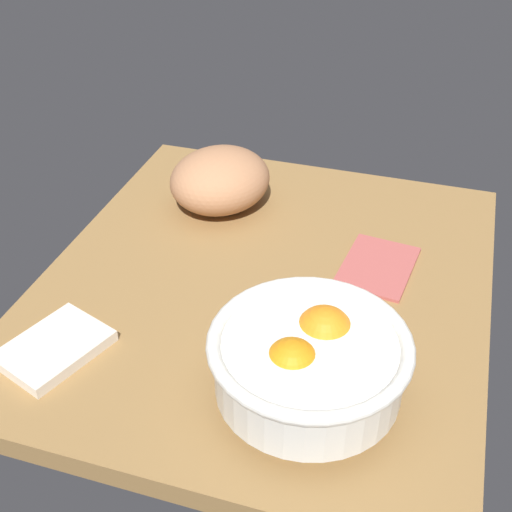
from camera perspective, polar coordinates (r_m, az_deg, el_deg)
ground_plane at (r=95.73cm, az=0.69°, el=-2.79°), size 69.58×61.27×3.00cm
fruit_bowl at (r=74.60cm, az=4.49°, el=-8.80°), size 22.27×22.27×10.32cm
bread_loaf at (r=108.88cm, az=-3.05°, el=6.44°), size 22.00×21.48×9.75cm
napkin_folded at (r=87.00cm, az=-16.65°, el=-7.42°), size 14.83×12.86×1.51cm
napkin_spare at (r=98.46cm, az=10.24°, el=-0.75°), size 14.44×11.05×0.96cm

